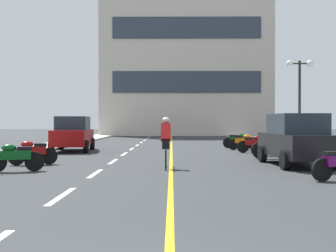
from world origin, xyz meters
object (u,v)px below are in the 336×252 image
object	(u,v)px
motorcycle_5	(274,148)
cyclist_rider	(166,141)
street_lamp_mid	(300,83)
motorcycle_4	(33,152)
parked_car_near	(297,140)
motorcycle_8	(244,141)
motorcycle_6	(268,146)
motorcycle_9	(238,140)
motorcycle_3	(15,156)
parked_car_mid	(73,134)
motorcycle_7	(254,143)

from	to	relation	value
motorcycle_5	cyclist_rider	distance (m)	5.75
street_lamp_mid	motorcycle_4	xyz separation A→B (m)	(-11.91, -8.41, -3.17)
parked_car_near	motorcycle_5	world-z (taller)	parked_car_near
motorcycle_4	motorcycle_8	size ratio (longest dim) A/B	0.99
motorcycle_6	motorcycle_9	distance (m)	6.21
motorcycle_3	motorcycle_6	bearing A→B (deg)	34.80
parked_car_near	motorcycle_8	distance (m)	8.60
motorcycle_4	parked_car_mid	bearing A→B (deg)	91.73
motorcycle_6	motorcycle_4	bearing A→B (deg)	-155.70
parked_car_mid	cyclist_rider	world-z (taller)	parked_car_mid
motorcycle_4	motorcycle_6	distance (m)	10.21
motorcycle_8	motorcycle_5	bearing A→B (deg)	-87.17
parked_car_mid	motorcycle_6	size ratio (longest dim) A/B	2.62
motorcycle_3	motorcycle_4	distance (m)	2.17
parked_car_near	motorcycle_9	distance (m)	10.56
motorcycle_4	motorcycle_6	bearing A→B (deg)	24.30
motorcycle_3	motorcycle_6	distance (m)	11.15
motorcycle_4	motorcycle_5	size ratio (longest dim) A/B	0.97
motorcycle_3	motorcycle_4	size ratio (longest dim) A/B	1.00
parked_car_mid	motorcycle_8	world-z (taller)	parked_car_mid
cyclist_rider	motorcycle_6	bearing A→B (deg)	49.33
motorcycle_6	motorcycle_9	world-z (taller)	same
street_lamp_mid	motorcycle_7	distance (m)	4.75
parked_car_near	parked_car_mid	size ratio (longest dim) A/B	1.00
parked_car_near	motorcycle_5	distance (m)	2.77
street_lamp_mid	motorcycle_5	xyz separation A→B (m)	(-2.74, -5.83, -3.17)
parked_car_near	motorcycle_7	bearing A→B (deg)	92.48
motorcycle_5	street_lamp_mid	bearing A→B (deg)	64.81
motorcycle_4	motorcycle_6	xyz separation A→B (m)	(9.31, 4.20, 0.00)
motorcycle_3	motorcycle_7	world-z (taller)	same
motorcycle_3	motorcycle_5	size ratio (longest dim) A/B	0.97
motorcycle_5	motorcycle_6	xyz separation A→B (m)	(0.14, 1.62, 0.00)
cyclist_rider	parked_car_near	bearing A→B (deg)	11.68
motorcycle_7	motorcycle_8	distance (m)	2.13
motorcycle_3	street_lamp_mid	bearing A→B (deg)	41.95
parked_car_near	motorcycle_7	size ratio (longest dim) A/B	2.52
parked_car_near	motorcycle_6	xyz separation A→B (m)	(-0.04, 4.35, -0.44)
street_lamp_mid	motorcycle_5	distance (m)	7.18
motorcycle_3	motorcycle_4	world-z (taller)	same
motorcycle_4	motorcycle_7	xyz separation A→B (m)	(9.06, 6.31, 0.00)
motorcycle_3	cyclist_rider	world-z (taller)	cyclist_rider
street_lamp_mid	motorcycle_8	size ratio (longest dim) A/B	2.86
motorcycle_5	motorcycle_7	xyz separation A→B (m)	(-0.11, 3.73, 0.00)
motorcycle_3	parked_car_mid	bearing A→B (deg)	92.24
motorcycle_7	motorcycle_9	size ratio (longest dim) A/B	1.00
parked_car_mid	motorcycle_3	size ratio (longest dim) A/B	2.61
motorcycle_6	motorcycle_8	world-z (taller)	same
motorcycle_4	cyclist_rider	world-z (taller)	cyclist_rider
motorcycle_7	motorcycle_9	distance (m)	4.09
motorcycle_9	motorcycle_7	bearing A→B (deg)	-86.86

